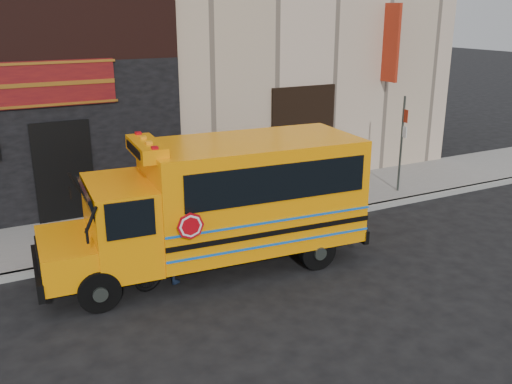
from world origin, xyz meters
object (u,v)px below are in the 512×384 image
at_px(school_bus, 224,200).
at_px(cyclist, 168,240).
at_px(sign_pole, 402,142).
at_px(bicycle, 172,256).

relative_size(school_bus, cyclist, 3.74).
xyz_separation_m(sign_pole, bicycle, (-7.97, -2.27, -1.08)).
height_order(sign_pole, bicycle, sign_pole).
distance_m(bicycle, cyclist, 0.38).
relative_size(sign_pole, bicycle, 1.57).
bearing_deg(school_bus, bicycle, -169.84).
distance_m(sign_pole, bicycle, 8.35).
bearing_deg(sign_pole, bicycle, -164.07).
bearing_deg(bicycle, school_bus, -99.60).
relative_size(school_bus, bicycle, 3.69).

